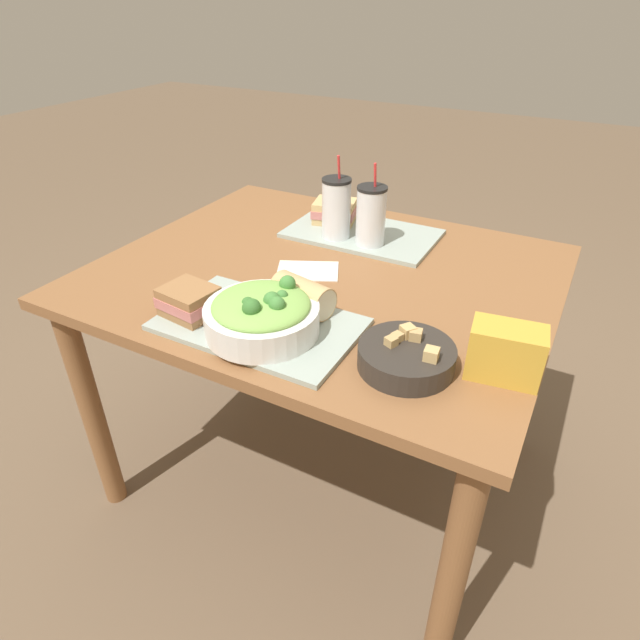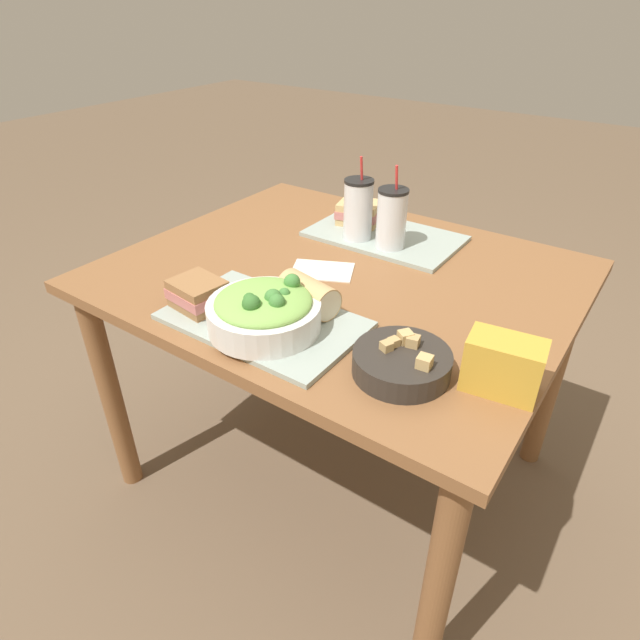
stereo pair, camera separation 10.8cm
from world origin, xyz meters
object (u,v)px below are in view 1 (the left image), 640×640
at_px(baguette_near, 303,296).
at_px(soup_bowl, 407,356).
at_px(drink_cup_red, 371,218).
at_px(sandwich_far, 335,211).
at_px(napkin_folded, 308,271).
at_px(salad_bowl, 262,314).
at_px(drink_cup_dark, 336,210).
at_px(chip_bag, 505,352).
at_px(sandwich_near, 189,301).

bearing_deg(baguette_near, soup_bowl, -92.58).
bearing_deg(drink_cup_red, sandwich_far, 148.13).
bearing_deg(baguette_near, napkin_folded, 39.39).
height_order(baguette_near, napkin_folded, baguette_near).
xyz_separation_m(salad_bowl, drink_cup_dark, (-0.09, 0.52, 0.04)).
height_order(baguette_near, chip_bag, chip_bag).
bearing_deg(napkin_folded, drink_cup_red, 69.21).
bearing_deg(drink_cup_dark, salad_bowl, -80.03).
bearing_deg(napkin_folded, soup_bowl, -35.66).
bearing_deg(sandwich_near, napkin_folded, 77.28).
relative_size(drink_cup_dark, napkin_folded, 1.24).
distance_m(salad_bowl, soup_bowl, 0.31).
distance_m(sandwich_near, baguette_near, 0.25).
xyz_separation_m(drink_cup_red, chip_bag, (0.46, -0.41, -0.04)).
relative_size(soup_bowl, napkin_folded, 1.00).
relative_size(soup_bowl, chip_bag, 1.31).
height_order(sandwich_far, chip_bag, chip_bag).
distance_m(chip_bag, napkin_folded, 0.57).
distance_m(baguette_near, drink_cup_dark, 0.42).
relative_size(sandwich_near, chip_bag, 0.89).
bearing_deg(chip_bag, soup_bowl, -168.08).
relative_size(salad_bowl, chip_bag, 1.67).
relative_size(baguette_near, chip_bag, 1.05).
xyz_separation_m(salad_bowl, napkin_folded, (-0.06, 0.30, -0.05)).
distance_m(soup_bowl, drink_cup_red, 0.56).
distance_m(drink_cup_dark, drink_cup_red, 0.11).
height_order(drink_cup_dark, drink_cup_red, drink_cup_dark).
relative_size(salad_bowl, sandwich_near, 1.89).
bearing_deg(baguette_near, chip_bag, -79.07).
xyz_separation_m(salad_bowl, soup_bowl, (0.30, 0.04, -0.03)).
bearing_deg(sandwich_far, chip_bag, -54.05).
xyz_separation_m(baguette_near, sandwich_far, (-0.18, 0.50, -0.01)).
height_order(sandwich_far, drink_cup_red, drink_cup_red).
height_order(salad_bowl, soup_bowl, salad_bowl).
bearing_deg(baguette_near, drink_cup_dark, 29.43).
height_order(drink_cup_red, chip_bag, drink_cup_red).
bearing_deg(sandwich_near, salad_bowl, 12.14).
height_order(salad_bowl, sandwich_near, salad_bowl).
bearing_deg(napkin_folded, sandwich_near, -109.73).
relative_size(baguette_near, napkin_folded, 0.80).
distance_m(drink_cup_red, napkin_folded, 0.24).
height_order(sandwich_near, chip_bag, chip_bag).
bearing_deg(salad_bowl, napkin_folded, 102.02).
xyz_separation_m(baguette_near, chip_bag, (0.44, -0.01, 0.00)).
bearing_deg(drink_cup_dark, baguette_near, -73.05).
distance_m(soup_bowl, sandwich_near, 0.49).
distance_m(soup_bowl, sandwich_far, 0.73).
distance_m(salad_bowl, chip_bag, 0.48).
relative_size(sandwich_far, drink_cup_red, 0.64).
bearing_deg(drink_cup_red, chip_bag, -42.26).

